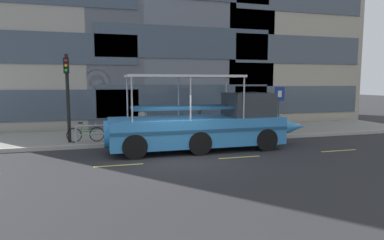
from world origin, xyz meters
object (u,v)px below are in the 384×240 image
Objects in this scene: traffic_light_pole at (67,89)px; pedestrian_mid_right at (142,119)px; pedestrian_near_bow at (236,115)px; parking_sign at (279,102)px; duck_tour_boat at (209,125)px; leaned_bicycle at (86,134)px; pedestrian_mid_left at (200,118)px.

traffic_light_pole reaches higher than pedestrian_mid_right.
parking_sign is at bearing -8.78° from pedestrian_near_bow.
duck_tour_boat reaches higher than parking_sign.
leaned_bicycle is 1.10× the size of pedestrian_mid_left.
leaned_bicycle is at bearing 179.95° from parking_sign.
pedestrian_mid_left is (-4.54, 0.32, -0.80)m from parking_sign.
parking_sign reaches higher than leaned_bicycle.
parking_sign is 4.62m from pedestrian_mid_left.
traffic_light_pole is at bearing -177.89° from pedestrian_mid_left.
leaned_bicycle is 1.16× the size of pedestrian_mid_right.
pedestrian_near_bow is (2.51, 2.75, 0.14)m from duck_tour_boat.
duck_tour_boat reaches higher than leaned_bicycle.
leaned_bicycle is at bearing -156.88° from pedestrian_mid_right.
leaned_bicycle is (-10.37, 0.01, -1.38)m from parking_sign.
parking_sign is 1.48× the size of pedestrian_near_bow.
traffic_light_pole is 0.43× the size of duck_tour_boat.
pedestrian_mid_left reaches higher than leaned_bicycle.
traffic_light_pole reaches higher than pedestrian_near_bow.
traffic_light_pole is 2.38× the size of pedestrian_near_bow.
traffic_light_pole reaches higher than pedestrian_mid_left.
traffic_light_pole is 6.81m from duck_tour_boat.
pedestrian_mid_left is at bearing 3.08° from leaned_bicycle.
pedestrian_mid_left is (0.42, 2.69, 0.04)m from duck_tour_boat.
parking_sign is 1.73× the size of pedestrian_mid_right.
duck_tour_boat is 2.72m from pedestrian_mid_left.
duck_tour_boat reaches higher than pedestrian_near_bow.
pedestrian_mid_right is (-7.48, 1.24, -0.85)m from parking_sign.
duck_tour_boat is (6.15, -2.45, -1.60)m from traffic_light_pole.
parking_sign is at bearing -4.06° from pedestrian_mid_left.
traffic_light_pole is 2.63× the size of pedestrian_mid_left.
duck_tour_boat is at bearing -23.70° from leaned_bicycle.
duck_tour_boat is at bearing -154.49° from parking_sign.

